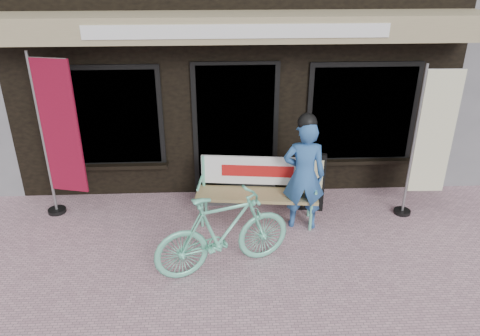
{
  "coord_description": "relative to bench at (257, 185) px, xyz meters",
  "views": [
    {
      "loc": [
        -0.26,
        -4.96,
        3.75
      ],
      "look_at": [
        0.01,
        0.7,
        1.05
      ],
      "focal_mm": 35.0,
      "sensor_mm": 36.0,
      "label": 1
    }
  ],
  "objects": [
    {
      "name": "ground",
      "position": [
        -0.28,
        -1.13,
        -0.56
      ],
      "size": [
        70.0,
        70.0,
        0.0
      ],
      "primitive_type": "plane",
      "color": "#BD909D",
      "rests_on": "ground"
    },
    {
      "name": "bench",
      "position": [
        0.0,
        0.0,
        0.0
      ],
      "size": [
        1.81,
        0.65,
        0.96
      ],
      "rotation": [
        0.0,
        0.0,
        -0.11
      ],
      "color": "#68CCA8",
      "rests_on": "ground"
    },
    {
      "name": "person",
      "position": [
        0.64,
        -0.24,
        0.29
      ],
      "size": [
        0.64,
        0.46,
        1.75
      ],
      "rotation": [
        0.0,
        0.0,
        -0.11
      ],
      "color": "#2D5B9C",
      "rests_on": "ground"
    },
    {
      "name": "bicycle",
      "position": [
        -0.52,
        -1.2,
        -0.03
      ],
      "size": [
        1.85,
        1.07,
        1.07
      ],
      "primitive_type": "imported",
      "rotation": [
        0.0,
        0.0,
        1.91
      ],
      "color": "#68CCA8",
      "rests_on": "ground"
    },
    {
      "name": "nobori_red",
      "position": [
        -2.84,
        0.25,
        0.72
      ],
      "size": [
        0.74,
        0.33,
        2.49
      ],
      "rotation": [
        0.0,
        0.0,
        -0.24
      ],
      "color": "gray",
      "rests_on": "ground"
    },
    {
      "name": "nobori_cream",
      "position": [
        2.5,
        0.01,
        0.64
      ],
      "size": [
        0.68,
        0.26,
        2.33
      ],
      "rotation": [
        0.0,
        0.0,
        -0.03
      ],
      "color": "gray",
      "rests_on": "ground"
    },
    {
      "name": "menu_stand",
      "position": [
        0.82,
        0.21,
        -0.08
      ],
      "size": [
        0.48,
        0.18,
        0.95
      ],
      "rotation": [
        0.0,
        0.0,
        -0.18
      ],
      "color": "black",
      "rests_on": "ground"
    }
  ]
}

